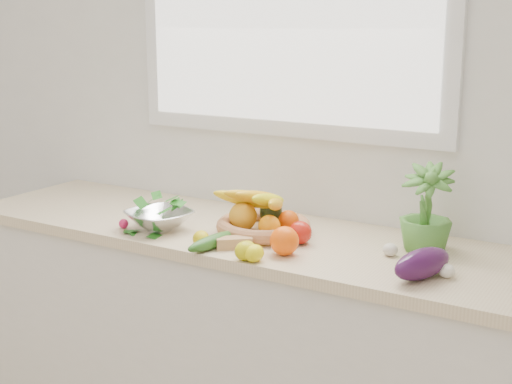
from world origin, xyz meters
The scene contains 18 objects.
back_wall centered at (0.00, 2.25, 1.35)m, with size 4.50×0.02×2.70m, color white.
counter_cabinet centered at (0.00, 1.95, 0.43)m, with size 2.20×0.58×0.86m, color silver.
countertop centered at (0.00, 1.95, 0.88)m, with size 2.24×0.62×0.04m, color beige.
orange_loose centered at (0.25, 1.78, 0.95)m, with size 0.09×0.09×0.09m, color #FF5508.
lemon_a centered at (0.17, 1.67, 0.93)m, with size 0.06×0.08×0.06m, color #CEC50B.
lemon_b centered at (0.20, 1.67, 0.93)m, with size 0.05×0.07×0.05m, color yellow.
lemon_c centered at (-0.03, 1.71, 0.93)m, with size 0.06×0.07×0.06m, color gold.
apple centered at (0.24, 1.90, 0.94)m, with size 0.08×0.08×0.08m, color #B71A0E.
ginger centered at (0.07, 1.75, 0.92)m, with size 0.12×0.05×0.04m, color tan.
garlic_a centered at (0.75, 1.84, 0.92)m, with size 0.05×0.05×0.04m, color beige.
garlic_b centered at (0.54, 1.94, 0.92)m, with size 0.05×0.05×0.04m, color beige.
garlic_c centered at (0.16, 1.89, 0.92)m, with size 0.05×0.05×0.04m, color white.
eggplant centered at (0.69, 1.79, 0.94)m, with size 0.09×0.22×0.09m, color #37103C.
cucumber centered at (0.02, 1.72, 0.92)m, with size 0.05×0.25×0.05m, color #245719.
radish centered at (-0.39, 1.74, 0.92)m, with size 0.03×0.03×0.03m, color #D71A55.
potted_herb centered at (0.61, 2.05, 1.03)m, with size 0.17×0.17×0.30m, color #488630.
fruit_basket centered at (0.07, 1.94, 0.95)m, with size 0.42×0.42×0.18m.
colander_with_spinach centered at (-0.27, 1.79, 0.96)m, with size 0.27×0.27×0.12m.
Camera 1 is at (1.28, -0.12, 1.62)m, focal length 50.00 mm.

